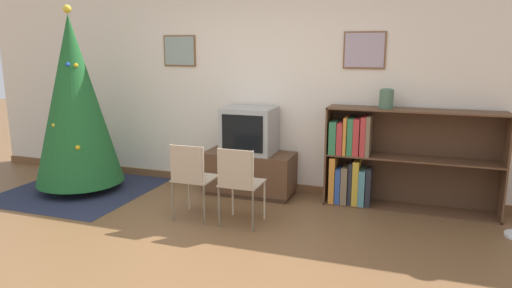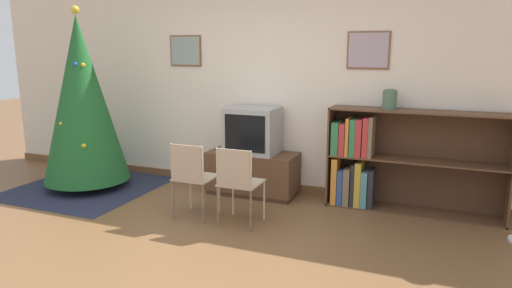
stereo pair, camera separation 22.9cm
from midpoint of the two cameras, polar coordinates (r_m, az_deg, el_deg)
The scene contains 10 objects.
ground_plane at distance 4.04m, azimuth -10.88°, elevation -14.43°, with size 24.00×24.00×0.00m, color brown.
wall_back at distance 5.69m, azimuth 0.08°, elevation 7.66°, with size 8.45×0.11×2.70m.
area_rug at distance 6.31m, azimuth -21.90°, elevation -5.26°, with size 1.71×1.79×0.01m.
christmas_tree at distance 6.09m, azimuth -22.74°, elevation 4.98°, with size 1.06×1.06×2.27m.
tv_console at distance 5.63m, azimuth -1.99°, elevation -3.66°, with size 1.09×0.49×0.52m.
television at distance 5.50m, azimuth -2.05°, elevation 1.73°, with size 0.62×0.48×0.56m.
folding_chair_left at distance 4.79m, azimuth -9.41°, elevation -4.05°, with size 0.40×0.40×0.82m.
folding_chair_right at distance 4.57m, azimuth -3.59°, elevation -4.70°, with size 0.40×0.40×0.82m.
bookshelf at distance 5.30m, azimuth 13.70°, elevation -2.01°, with size 1.87×0.36×1.13m.
vase at distance 5.17m, azimuth 14.77°, elevation 5.54°, with size 0.15×0.15×0.21m.
Camera 1 is at (1.76, -3.15, 1.79)m, focal length 32.00 mm.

